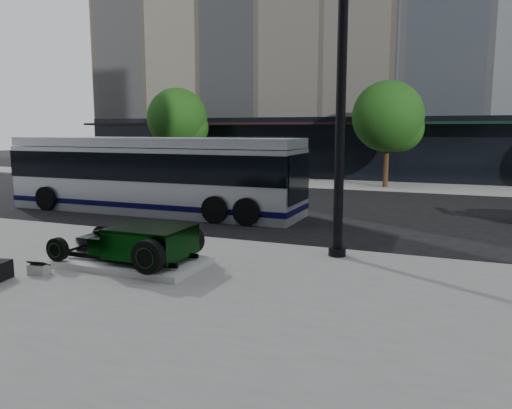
% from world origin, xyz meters
% --- Properties ---
extents(ground, '(120.00, 120.00, 0.00)m').
position_xyz_m(ground, '(0.00, 0.00, 0.00)').
color(ground, black).
rests_on(ground, ground).
extents(sidewalk_near, '(70.00, 17.00, 0.12)m').
position_xyz_m(sidewalk_near, '(0.00, -10.50, 0.06)').
color(sidewalk_near, gray).
rests_on(sidewalk_near, ground).
extents(sidewalk_far, '(70.00, 4.00, 0.12)m').
position_xyz_m(sidewalk_far, '(0.00, 14.00, 0.06)').
color(sidewalk_far, gray).
rests_on(sidewalk_far, ground).
extents(street_trees, '(29.80, 3.80, 5.70)m').
position_xyz_m(street_trees, '(1.15, 13.07, 3.77)').
color(street_trees, black).
rests_on(street_trees, sidewalk_far).
extents(display_plinth, '(3.40, 1.80, 0.15)m').
position_xyz_m(display_plinth, '(-2.28, -5.40, 0.20)').
color(display_plinth, silver).
rests_on(display_plinth, sidewalk_near).
extents(hot_rod, '(3.22, 2.00, 0.81)m').
position_xyz_m(hot_rod, '(-1.95, -5.40, 0.70)').
color(hot_rod, black).
rests_on(hot_rod, display_plinth).
extents(info_plaque, '(0.44, 0.36, 0.31)m').
position_xyz_m(info_plaque, '(-3.73, -6.75, 0.24)').
color(info_plaque, silver).
rests_on(info_plaque, sidewalk_near).
extents(lamppost, '(0.43, 0.43, 7.86)m').
position_xyz_m(lamppost, '(1.95, -2.74, 3.75)').
color(lamppost, black).
rests_on(lamppost, sidewalk_near).
extents(transit_bus, '(12.12, 2.88, 2.92)m').
position_xyz_m(transit_bus, '(-6.51, 1.88, 1.49)').
color(transit_bus, silver).
rests_on(transit_bus, ground).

